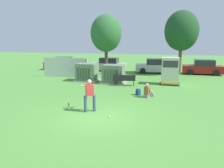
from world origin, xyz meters
name	(u,v)px	position (x,y,z in m)	size (l,w,h in m)	color
ground_plane	(99,118)	(0.00, 0.00, 0.00)	(96.00, 96.00, 0.00)	#51933D
fence_panel	(65,67)	(-7.12, 10.50, 1.00)	(4.80, 0.12, 2.00)	silver
transformer_west	(87,72)	(-4.25, 9.19, 0.79)	(2.10, 1.70, 1.62)	#9E9B93
transformer_mid_west	(114,74)	(-1.61, 8.75, 0.79)	(2.10, 1.70, 1.62)	#9E9B93
generator_enclosure	(170,71)	(3.16, 9.49, 1.14)	(1.60, 1.40, 2.30)	#262626
park_bench	(124,79)	(-0.45, 7.92, 0.54)	(1.84, 0.72, 0.92)	black
batter	(89,94)	(-0.82, 0.81, 0.98)	(1.13, 1.46, 1.74)	#384C75
sports_ball	(109,116)	(0.46, 0.17, 0.04)	(0.09, 0.09, 0.09)	white
seated_spectator	(148,92)	(1.85, 4.64, 0.38)	(0.68, 0.78, 0.96)	gray
backpack	(138,92)	(1.14, 5.05, 0.21)	(0.38, 0.38, 0.44)	#264C8C
tree_left	(106,33)	(-3.82, 13.87, 4.41)	(3.37, 3.37, 6.43)	#4C3828
tree_center_left	(182,31)	(4.05, 15.39, 4.66)	(3.55, 3.55, 6.79)	brown
parked_car_leftmost	(62,64)	(-10.29, 15.74, 0.75)	(4.31, 2.15, 1.62)	maroon
parked_car_left_of_center	(108,65)	(-4.25, 16.12, 0.75)	(4.24, 1.99, 1.62)	#B2B2B7
parked_car_right_of_center	(155,66)	(1.34, 15.96, 0.75)	(4.38, 2.31, 1.62)	#B2B2B7
parked_car_rightmost	(203,68)	(6.52, 16.24, 0.75)	(4.20, 1.92, 1.62)	maroon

